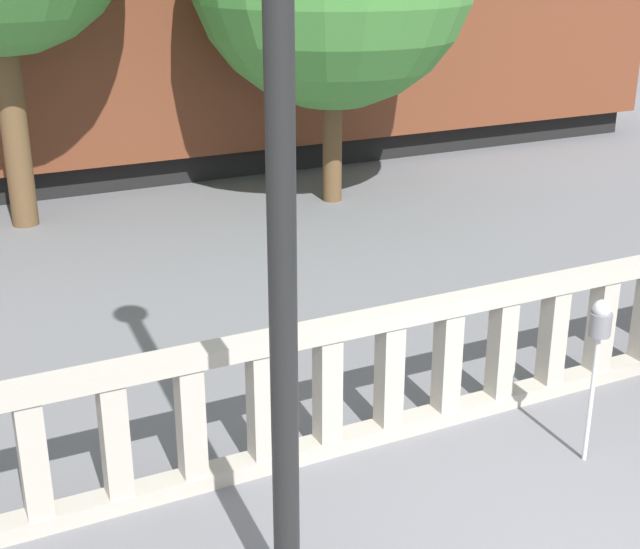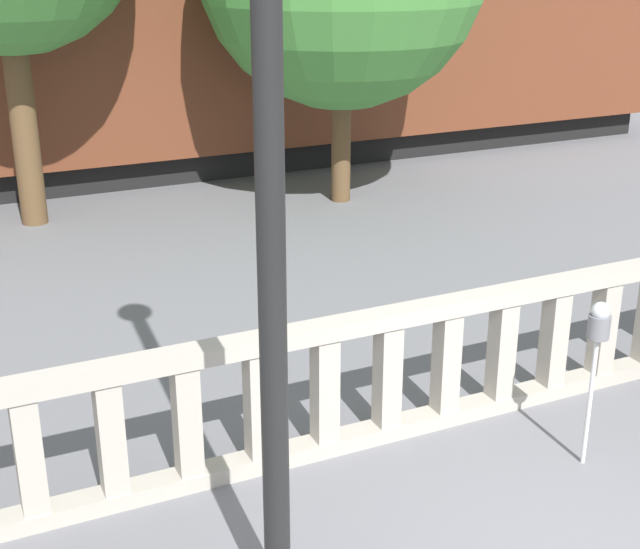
# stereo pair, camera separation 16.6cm
# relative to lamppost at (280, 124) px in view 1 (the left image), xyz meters

# --- Properties ---
(balustrade) EXTENTS (14.85, 0.24, 1.25)m
(balustrade) POSITION_rel_lamppost_xyz_m (2.05, 1.62, -2.69)
(balustrade) COLOR #ADA599
(balustrade) RESTS_ON ground
(lamppost) EXTENTS (0.41, 0.41, 5.91)m
(lamppost) POSITION_rel_lamppost_xyz_m (0.00, 0.00, 0.00)
(lamppost) COLOR black
(lamppost) RESTS_ON ground
(parking_meter) EXTENTS (0.18, 0.18, 1.51)m
(parking_meter) POSITION_rel_lamppost_xyz_m (3.08, 0.51, -2.09)
(parking_meter) COLOR silver
(parking_meter) RESTS_ON ground
(train_near) EXTENTS (20.31, 3.18, 4.39)m
(train_near) POSITION_rel_lamppost_xyz_m (3.69, 12.34, -1.32)
(train_near) COLOR black
(train_near) RESTS_ON ground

